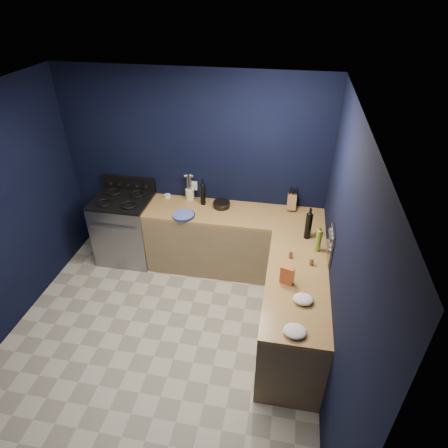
% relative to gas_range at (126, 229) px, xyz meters
% --- Properties ---
extents(floor, '(3.50, 3.50, 0.02)m').
position_rel_gas_range_xyz_m(floor, '(0.93, -1.42, -0.47)').
color(floor, beige).
rests_on(floor, ground).
extents(ceiling, '(3.50, 3.50, 0.02)m').
position_rel_gas_range_xyz_m(ceiling, '(0.93, -1.42, 2.15)').
color(ceiling, silver).
rests_on(ceiling, ground).
extents(wall_back, '(3.50, 0.02, 2.60)m').
position_rel_gas_range_xyz_m(wall_back, '(0.93, 0.34, 0.84)').
color(wall_back, black).
rests_on(wall_back, ground).
extents(wall_right, '(0.02, 3.50, 2.60)m').
position_rel_gas_range_xyz_m(wall_right, '(2.69, -1.42, 0.84)').
color(wall_right, black).
rests_on(wall_right, ground).
extents(wall_front, '(3.50, 0.02, 2.60)m').
position_rel_gas_range_xyz_m(wall_front, '(0.93, -3.18, 0.84)').
color(wall_front, black).
rests_on(wall_front, ground).
extents(cab_back, '(2.30, 0.63, 0.86)m').
position_rel_gas_range_xyz_m(cab_back, '(1.53, 0.02, -0.03)').
color(cab_back, '#87714F').
rests_on(cab_back, floor).
extents(top_back, '(2.30, 0.63, 0.04)m').
position_rel_gas_range_xyz_m(top_back, '(1.53, 0.02, 0.42)').
color(top_back, brown).
rests_on(top_back, cab_back).
extents(cab_right, '(0.63, 1.67, 0.86)m').
position_rel_gas_range_xyz_m(cab_right, '(2.37, -1.13, -0.03)').
color(cab_right, '#87714F').
rests_on(cab_right, floor).
extents(top_right, '(0.63, 1.67, 0.04)m').
position_rel_gas_range_xyz_m(top_right, '(2.37, -1.13, 0.42)').
color(top_right, brown).
rests_on(top_right, cab_right).
extents(gas_range, '(0.76, 0.66, 0.92)m').
position_rel_gas_range_xyz_m(gas_range, '(0.00, 0.00, 0.00)').
color(gas_range, gray).
rests_on(gas_range, floor).
extents(oven_door, '(0.59, 0.02, 0.42)m').
position_rel_gas_range_xyz_m(oven_door, '(0.00, -0.32, -0.01)').
color(oven_door, black).
rests_on(oven_door, gas_range).
extents(cooktop, '(0.76, 0.66, 0.03)m').
position_rel_gas_range_xyz_m(cooktop, '(0.00, 0.00, 0.48)').
color(cooktop, black).
rests_on(cooktop, gas_range).
extents(backguard, '(0.76, 0.06, 0.20)m').
position_rel_gas_range_xyz_m(backguard, '(0.00, 0.30, 0.58)').
color(backguard, black).
rests_on(backguard, gas_range).
extents(spice_panel, '(0.02, 0.28, 0.38)m').
position_rel_gas_range_xyz_m(spice_panel, '(2.67, -0.87, 0.72)').
color(spice_panel, gray).
rests_on(spice_panel, wall_right).
extents(wall_outlet, '(0.09, 0.02, 0.13)m').
position_rel_gas_range_xyz_m(wall_outlet, '(0.93, 0.32, 0.62)').
color(wall_outlet, white).
rests_on(wall_outlet, wall_back).
extents(plate_stack, '(0.31, 0.31, 0.03)m').
position_rel_gas_range_xyz_m(plate_stack, '(0.91, -0.19, 0.46)').
color(plate_stack, '#424FAD').
rests_on(plate_stack, top_back).
extents(ramekin, '(0.11, 0.11, 0.03)m').
position_rel_gas_range_xyz_m(ramekin, '(0.56, 0.26, 0.46)').
color(ramekin, white).
rests_on(ramekin, top_back).
extents(utensil_crock, '(0.16, 0.16, 0.15)m').
position_rel_gas_range_xyz_m(utensil_crock, '(0.88, 0.26, 0.51)').
color(utensil_crock, beige).
rests_on(utensil_crock, top_back).
extents(wine_bottle_back, '(0.09, 0.09, 0.29)m').
position_rel_gas_range_xyz_m(wine_bottle_back, '(1.09, 0.16, 0.58)').
color(wine_bottle_back, black).
rests_on(wine_bottle_back, top_back).
extents(lemon_basket, '(0.28, 0.28, 0.08)m').
position_rel_gas_range_xyz_m(lemon_basket, '(1.35, 0.12, 0.48)').
color(lemon_basket, black).
rests_on(lemon_basket, top_back).
extents(knife_block, '(0.12, 0.24, 0.25)m').
position_rel_gas_range_xyz_m(knife_block, '(2.25, 0.27, 0.54)').
color(knife_block, brown).
rests_on(knife_block, top_back).
extents(wine_bottle_right, '(0.08, 0.08, 0.31)m').
position_rel_gas_range_xyz_m(wine_bottle_right, '(2.46, -0.38, 0.60)').
color(wine_bottle_right, black).
rests_on(wine_bottle_right, top_right).
extents(oil_bottle, '(0.07, 0.07, 0.27)m').
position_rel_gas_range_xyz_m(oil_bottle, '(2.57, -0.61, 0.57)').
color(oil_bottle, '#77A428').
rests_on(oil_bottle, top_right).
extents(spice_jar_near, '(0.05, 0.05, 0.09)m').
position_rel_gas_range_xyz_m(spice_jar_near, '(2.28, -0.79, 0.48)').
color(spice_jar_near, olive).
rests_on(spice_jar_near, top_right).
extents(spice_jar_far, '(0.05, 0.05, 0.09)m').
position_rel_gas_range_xyz_m(spice_jar_far, '(2.50, -0.88, 0.48)').
color(spice_jar_far, olive).
rests_on(spice_jar_far, top_right).
extents(crouton_bag, '(0.15, 0.10, 0.20)m').
position_rel_gas_range_xyz_m(crouton_bag, '(2.26, -1.21, 0.54)').
color(crouton_bag, '#B20C2D').
rests_on(crouton_bag, top_right).
extents(towel_front, '(0.24, 0.23, 0.07)m').
position_rel_gas_range_xyz_m(towel_front, '(2.42, -1.45, 0.47)').
color(towel_front, white).
rests_on(towel_front, top_right).
extents(towel_end, '(0.23, 0.21, 0.06)m').
position_rel_gas_range_xyz_m(towel_end, '(2.36, -1.84, 0.47)').
color(towel_end, white).
rests_on(towel_end, top_right).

